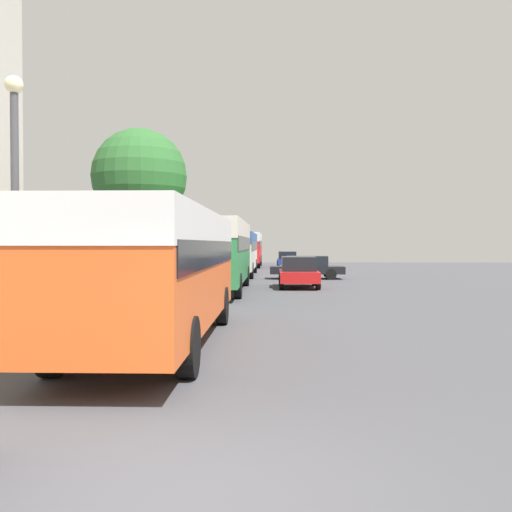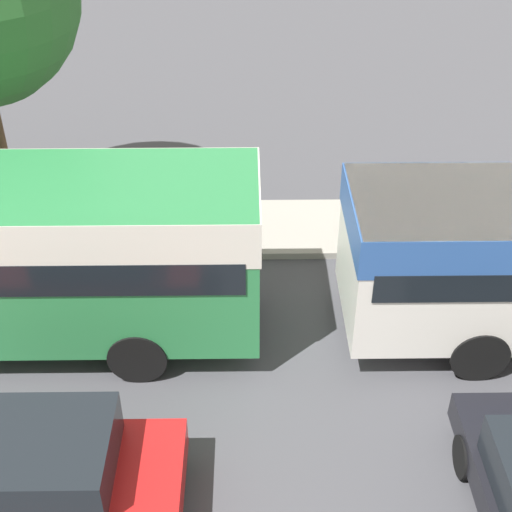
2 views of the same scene
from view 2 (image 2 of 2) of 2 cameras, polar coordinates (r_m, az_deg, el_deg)
The scene contains 1 object.
car_far_curb at distance 10.49m, azimuth -17.24°, elevation -16.35°, with size 1.92×3.97×1.51m.
Camera 2 is at (8.23, 25.86, 8.75)m, focal length 50.00 mm.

